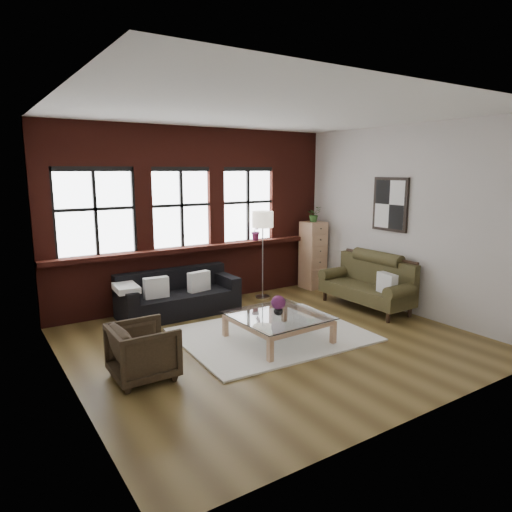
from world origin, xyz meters
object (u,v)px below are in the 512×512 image
drawer_chest (313,255)px  floor_lamp (263,251)px  vintage_settee (366,283)px  dark_sofa (179,294)px  armchair (143,351)px  coffee_table (278,328)px  vase (278,310)px

drawer_chest → floor_lamp: 1.33m
vintage_settee → drawer_chest: size_ratio=1.28×
dark_sofa → vintage_settee: size_ratio=1.14×
dark_sofa → vintage_settee: vintage_settee is taller
armchair → coffee_table: (2.03, 0.09, -0.14)m
dark_sofa → drawer_chest: bearing=2.8°
vintage_settee → armchair: 4.31m
dark_sofa → drawer_chest: 3.12m
vintage_settee → drawer_chest: drawer_chest is taller
vase → vintage_settee: bearing=11.4°
dark_sofa → vase: 2.07m
dark_sofa → drawer_chest: drawer_chest is taller
coffee_table → vase: bearing=-45.0°
vintage_settee → coffee_table: (-2.24, -0.45, -0.28)m
dark_sofa → vase: (0.69, -1.96, 0.10)m
vase → dark_sofa: bearing=109.3°
vase → drawer_chest: (2.41, 2.11, 0.23)m
vase → floor_lamp: floor_lamp is taller
vintage_settee → vase: vintage_settee is taller
coffee_table → floor_lamp: 2.43m
coffee_table → drawer_chest: drawer_chest is taller
vase → armchair: bearing=-177.5°
armchair → drawer_chest: 4.97m
vintage_settee → vase: 2.29m
vintage_settee → drawer_chest: bearing=84.3°
dark_sofa → floor_lamp: (1.79, 0.09, 0.55)m
dark_sofa → floor_lamp: 1.87m
armchair → dark_sofa: bearing=-33.0°
vintage_settee → coffee_table: 2.31m
armchair → vintage_settee: bearing=-82.4°
armchair → floor_lamp: (3.13, 2.13, 0.58)m
vintage_settee → floor_lamp: (-1.14, 1.59, 0.44)m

